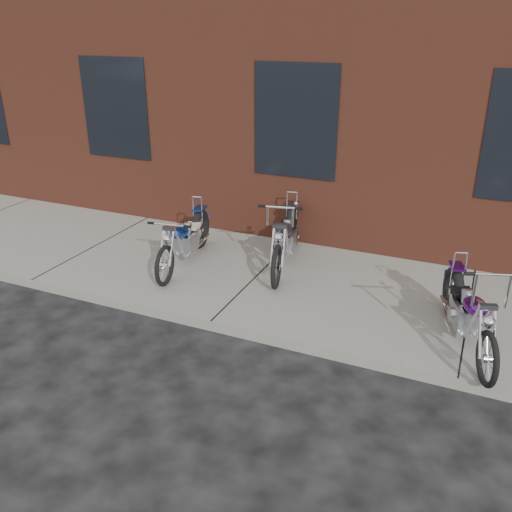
% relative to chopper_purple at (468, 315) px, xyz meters
% --- Properties ---
extents(ground, '(120.00, 120.00, 0.00)m').
position_rel_chopper_purple_xyz_m(ground, '(-2.99, -0.77, -0.53)').
color(ground, black).
rests_on(ground, ground).
extents(sidewalk, '(22.00, 3.00, 0.15)m').
position_rel_chopper_purple_xyz_m(sidewalk, '(-2.99, 0.73, -0.45)').
color(sidewalk, gray).
rests_on(sidewalk, ground).
extents(building_brick, '(22.00, 10.00, 8.00)m').
position_rel_chopper_purple_xyz_m(building_brick, '(-2.99, 7.23, 3.47)').
color(building_brick, brown).
rests_on(building_brick, ground).
extents(chopper_purple, '(0.81, 2.01, 1.17)m').
position_rel_chopper_purple_xyz_m(chopper_purple, '(0.00, 0.00, 0.00)').
color(chopper_purple, black).
rests_on(chopper_purple, sidewalk).
extents(chopper_blue, '(0.56, 2.09, 0.91)m').
position_rel_chopper_purple_xyz_m(chopper_blue, '(-4.20, 0.67, -0.00)').
color(chopper_blue, black).
rests_on(chopper_blue, sidewalk).
extents(chopper_third, '(0.70, 2.23, 1.15)m').
position_rel_chopper_purple_xyz_m(chopper_third, '(-2.76, 1.29, 0.03)').
color(chopper_third, black).
rests_on(chopper_third, sidewalk).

